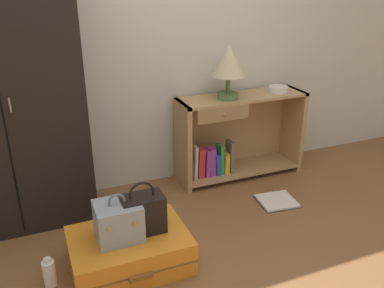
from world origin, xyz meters
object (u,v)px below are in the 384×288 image
bowl (278,89)px  handbag (143,213)px  table_lamp (229,63)px  open_book_on_floor (277,201)px  wardrobe (2,96)px  train_case (118,221)px  bookshelf (234,137)px  suitcase_large (130,250)px  bottle (49,273)px

bowl → handbag: bearing=-150.9°
table_lamp → open_book_on_floor: table_lamp is taller
wardrobe → train_case: (0.55, -0.81, -0.62)m
bookshelf → bowl: size_ratio=6.67×
wardrobe → train_case: bearing=-55.9°
table_lamp → suitcase_large: (-1.08, -0.83, -0.93)m
table_lamp → open_book_on_floor: 1.18m
bowl → wardrobe: bearing=-179.3°
suitcase_large → handbag: (0.10, 0.01, 0.24)m
bottle → open_book_on_floor: bearing=9.6°
train_case → bottle: (-0.43, 0.01, -0.26)m
wardrobe → open_book_on_floor: bearing=-14.9°
bowl → handbag: (-1.48, -0.82, -0.42)m
suitcase_large → bottle: size_ratio=3.74×
bowl → open_book_on_floor: size_ratio=0.52×
open_book_on_floor → wardrobe: bearing=165.1°
train_case → open_book_on_floor: (1.35, 0.31, -0.34)m
train_case → bookshelf: bearing=35.3°
bookshelf → suitcase_large: 1.50m
wardrobe → bottle: (0.12, -0.81, -0.88)m
wardrobe → handbag: wardrobe is taller
wardrobe → bowl: (2.19, 0.03, -0.19)m
train_case → handbag: handbag is taller
bookshelf → wardrobe: bearing=-177.8°
train_case → open_book_on_floor: 1.42m
table_lamp → bottle: (-1.57, -0.83, -0.95)m
table_lamp → handbag: (-0.98, -0.82, -0.69)m
train_case → bottle: size_ratio=1.57×
table_lamp → bookshelf: bearing=24.1°
train_case → bottle: train_case is taller
handbag → train_case: bearing=-173.5°
wardrobe → table_lamp: 1.69m
suitcase_large → bowl: bearing=27.9°
open_book_on_floor → handbag: bearing=-166.3°
bookshelf → suitcase_large: bookshelf is taller
handbag → open_book_on_floor: bearing=13.7°
bookshelf → table_lamp: bearing=-155.9°
table_lamp → wardrobe: bearing=-179.3°
wardrobe → train_case: 1.16m
train_case → bottle: 0.50m
bookshelf → train_case: bookshelf is taller
suitcase_large → open_book_on_floor: (1.29, 0.30, -0.11)m
suitcase_large → handbag: size_ratio=2.13×
suitcase_large → train_case: (-0.06, -0.00, 0.23)m
bookshelf → table_lamp: table_lamp is taller
handbag → open_book_on_floor: 1.27m
table_lamp → bottle: table_lamp is taller
open_book_on_floor → suitcase_large: bearing=-166.8°
bottle → handbag: bearing=1.1°
handbag → bottle: 0.64m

